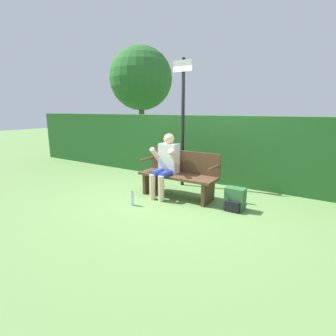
{
  "coord_description": "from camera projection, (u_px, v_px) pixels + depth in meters",
  "views": [
    {
      "loc": [
        2.46,
        -4.12,
        1.64
      ],
      "look_at": [
        -0.15,
        -0.1,
        0.57
      ],
      "focal_mm": 28.0,
      "sensor_mm": 36.0,
      "label": 1
    }
  ],
  "objects": [
    {
      "name": "ground_plane",
      "position": [
        177.0,
        197.0,
        5.04
      ],
      "size": [
        40.0,
        40.0,
        0.0
      ],
      "primitive_type": "plane",
      "color": "#668E4C"
    },
    {
      "name": "hedge_back",
      "position": [
        211.0,
        148.0,
        6.1
      ],
      "size": [
        12.0,
        0.46,
        1.51
      ],
      "color": "#235623",
      "rests_on": "ground"
    },
    {
      "name": "park_bench",
      "position": [
        179.0,
        174.0,
        5.0
      ],
      "size": [
        1.51,
        0.51,
        0.87
      ],
      "color": "#513823",
      "rests_on": "ground"
    },
    {
      "name": "person_seated",
      "position": [
        166.0,
        162.0,
        4.97
      ],
      "size": [
        0.5,
        0.58,
        1.2
      ],
      "color": "silver",
      "rests_on": "ground"
    },
    {
      "name": "backpack",
      "position": [
        235.0,
        200.0,
        4.36
      ],
      "size": [
        0.32,
        0.27,
        0.38
      ],
      "color": "#336638",
      "rests_on": "ground"
    },
    {
      "name": "water_bottle",
      "position": [
        132.0,
        199.0,
        4.57
      ],
      "size": [
        0.06,
        0.06,
        0.26
      ],
      "color": "silver",
      "rests_on": "ground"
    },
    {
      "name": "signpost",
      "position": [
        183.0,
        116.0,
        5.52
      ],
      "size": [
        0.43,
        0.09,
        2.67
      ],
      "color": "black",
      "rests_on": "ground"
    },
    {
      "name": "tree",
      "position": [
        141.0,
        79.0,
        10.44
      ],
      "size": [
        2.49,
        2.49,
        4.1
      ],
      "color": "brown",
      "rests_on": "ground"
    }
  ]
}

